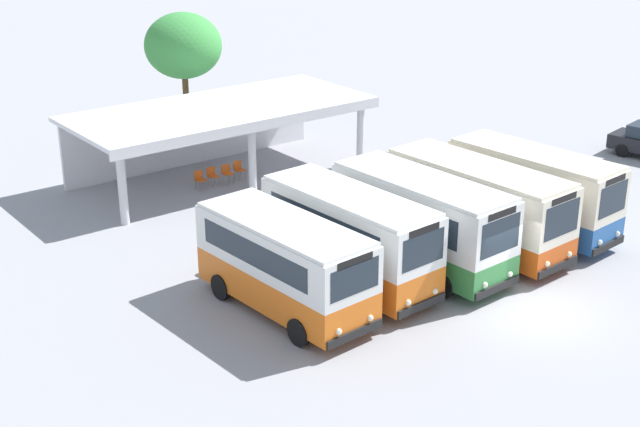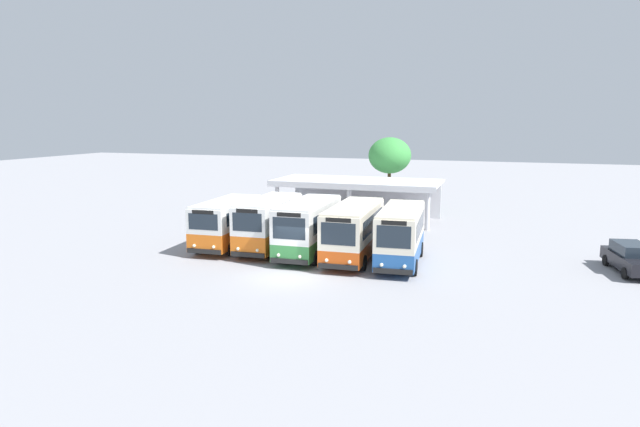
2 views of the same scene
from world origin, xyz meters
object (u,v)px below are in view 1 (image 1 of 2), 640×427
Objects in this scene: city_bus_fourth_amber at (477,203)px; waiting_chair_second_from_end at (212,174)px; city_bus_middle_cream at (421,220)px; waiting_chair_end_by_column at (200,178)px; city_bus_fifth_blue at (533,188)px; city_bus_second_in_row at (349,235)px; city_bus_nearest_orange at (285,262)px; waiting_chair_middle_seat at (227,172)px; waiting_chair_fourth_seat at (239,168)px.

waiting_chair_second_from_end is (-4.25, 12.23, -1.31)m from city_bus_fourth_amber.
city_bus_middle_cream is 12.38m from waiting_chair_end_by_column.
city_bus_fourth_amber is 13.17m from waiting_chair_end_by_column.
city_bus_fourth_amber is (2.90, 0.01, -0.04)m from city_bus_middle_cream.
city_bus_fifth_blue is at bearing -4.47° from city_bus_fourth_amber.
city_bus_fifth_blue is at bearing -60.13° from waiting_chair_second_from_end.
city_bus_middle_cream is (2.90, -0.52, 0.02)m from city_bus_second_in_row.
city_bus_fourth_amber reaches higher than waiting_chair_second_from_end.
city_bus_nearest_orange is 7.95× the size of waiting_chair_end_by_column.
city_bus_nearest_orange is 8.71m from city_bus_fourth_amber.
waiting_chair_middle_seat is at bearing 93.01° from city_bus_middle_cream.
city_bus_nearest_orange reaches higher than waiting_chair_second_from_end.
city_bus_middle_cream is at bearing -86.99° from waiting_chair_middle_seat.
waiting_chair_second_from_end and waiting_chair_middle_seat have the same top height.
city_bus_fourth_amber is at bearing -67.72° from waiting_chair_end_by_column.
city_bus_nearest_orange is 11.61m from city_bus_fifth_blue.
city_bus_second_in_row is 2.95m from city_bus_middle_cream.
city_bus_second_in_row reaches higher than city_bus_fourth_amber.
city_bus_nearest_orange is at bearing 177.49° from city_bus_middle_cream.
waiting_chair_fourth_seat is at bearing 114.66° from city_bus_fifth_blue.
city_bus_second_in_row is at bearing 174.94° from city_bus_fourth_amber.
city_bus_nearest_orange is 7.95× the size of waiting_chair_middle_seat.
city_bus_nearest_orange is at bearing -113.54° from waiting_chair_middle_seat.
waiting_chair_second_from_end is at bearing -179.71° from waiting_chair_fourth_seat.
city_bus_second_in_row is 8.28× the size of waiting_chair_end_by_column.
city_bus_nearest_orange is 12.51m from waiting_chair_end_by_column.
city_bus_nearest_orange is 5.81m from city_bus_middle_cream.
waiting_chair_middle_seat is at bearing 66.46° from city_bus_nearest_orange.
city_bus_fourth_amber is at bearing 0.10° from city_bus_middle_cream.
city_bus_nearest_orange is 7.95× the size of waiting_chair_second_from_end.
waiting_chair_end_by_column and waiting_chair_second_from_end have the same top height.
city_bus_fifth_blue reaches higher than city_bus_fourth_amber.
waiting_chair_middle_seat is 1.00× the size of waiting_chair_fourth_seat.
waiting_chair_second_from_end is at bearing 82.47° from city_bus_second_in_row.
city_bus_second_in_row is 8.74m from city_bus_fifth_blue.
city_bus_nearest_orange is 12.84m from waiting_chair_second_from_end.
city_bus_middle_cream reaches higher than city_bus_fourth_amber.
waiting_chair_second_from_end is at bearing 8.64° from waiting_chair_end_by_column.
city_bus_fourth_amber reaches higher than city_bus_nearest_orange.
city_bus_middle_cream is 8.49× the size of waiting_chair_second_from_end.
waiting_chair_middle_seat is at bearing -169.78° from waiting_chair_fourth_seat.
waiting_chair_second_from_end is (-1.35, 12.24, -1.36)m from city_bus_middle_cream.
city_bus_middle_cream is at bearing -179.90° from city_bus_fourth_amber.
city_bus_fourth_amber is at bearing -5.06° from city_bus_second_in_row.
city_bus_middle_cream reaches higher than city_bus_nearest_orange.
city_bus_middle_cream reaches higher than waiting_chair_fourth_seat.
waiting_chair_end_by_column is (-4.97, 12.12, -1.31)m from city_bus_fourth_amber.
city_bus_second_in_row is at bearing -104.26° from waiting_chair_fourth_seat.
waiting_chair_second_from_end is 1.00× the size of waiting_chair_fourth_seat.
waiting_chair_end_by_column is 1.43m from waiting_chair_middle_seat.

